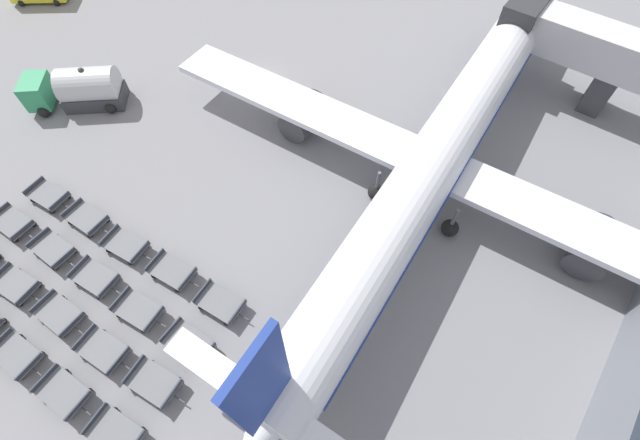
# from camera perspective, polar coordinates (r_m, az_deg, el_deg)

# --- Properties ---
(ground_plane) EXTENTS (500.00, 500.00, 0.00)m
(ground_plane) POSITION_cam_1_polar(r_m,az_deg,el_deg) (37.62, -7.70, 17.60)
(ground_plane) COLOR gray
(airplane) EXTENTS (40.63, 42.91, 11.93)m
(airplane) POSITION_cam_1_polar(r_m,az_deg,el_deg) (28.63, 15.97, 9.04)
(airplane) COLOR silver
(airplane) RESTS_ON ground_plane
(fuel_tanker_primary) EXTENTS (6.96, 6.67, 3.30)m
(fuel_tanker_primary) POSITION_cam_1_polar(r_m,az_deg,el_deg) (39.24, -29.20, 14.94)
(fuel_tanker_primary) COLOR #2D8C5B
(fuel_tanker_primary) RESTS_ON ground_plane
(baggage_dolly_row_near_col_c) EXTENTS (3.39, 1.95, 0.92)m
(baggage_dolly_row_near_col_c) POSITION_cam_1_polar(r_m,az_deg,el_deg) (29.04, -35.42, -14.49)
(baggage_dolly_row_near_col_c) COLOR slate
(baggage_dolly_row_near_col_c) RESTS_ON ground_plane
(baggage_dolly_row_near_col_d) EXTENTS (3.39, 1.93, 0.92)m
(baggage_dolly_row_near_col_d) POSITION_cam_1_polar(r_m,az_deg,el_deg) (27.02, -30.99, -19.13)
(baggage_dolly_row_near_col_d) COLOR slate
(baggage_dolly_row_near_col_d) RESTS_ON ground_plane
(baggage_dolly_row_near_col_e) EXTENTS (3.41, 2.01, 0.92)m
(baggage_dolly_row_near_col_e) POSITION_cam_1_polar(r_m,az_deg,el_deg) (25.38, -25.59, -24.27)
(baggage_dolly_row_near_col_e) COLOR slate
(baggage_dolly_row_near_col_e) RESTS_ON ground_plane
(baggage_dolly_row_mid_a_col_b) EXTENTS (3.41, 2.00, 0.92)m
(baggage_dolly_row_mid_a_col_b) POSITION_cam_1_polar(r_m,az_deg,el_deg) (31.11, -35.48, -7.07)
(baggage_dolly_row_mid_a_col_b) COLOR slate
(baggage_dolly_row_mid_a_col_b) RESTS_ON ground_plane
(baggage_dolly_row_mid_a_col_c) EXTENTS (3.37, 1.88, 0.92)m
(baggage_dolly_row_mid_a_col_c) POSITION_cam_1_polar(r_m,az_deg,el_deg) (28.81, -31.43, -10.69)
(baggage_dolly_row_mid_a_col_c) COLOR slate
(baggage_dolly_row_mid_a_col_c) RESTS_ON ground_plane
(baggage_dolly_row_mid_a_col_d) EXTENTS (3.40, 1.98, 0.92)m
(baggage_dolly_row_mid_a_col_d) POSITION_cam_1_polar(r_m,az_deg,el_deg) (26.81, -26.96, -15.21)
(baggage_dolly_row_mid_a_col_d) COLOR slate
(baggage_dolly_row_mid_a_col_d) RESTS_ON ground_plane
(baggage_dolly_row_mid_a_col_e) EXTENTS (3.41, 2.03, 0.92)m
(baggage_dolly_row_mid_a_col_e) POSITION_cam_1_polar(r_m,az_deg,el_deg) (25.22, -21.25, -19.55)
(baggage_dolly_row_mid_a_col_e) COLOR slate
(baggage_dolly_row_mid_a_col_e) RESTS_ON ground_plane
(baggage_dolly_row_mid_b_col_a) EXTENTS (3.38, 1.90, 0.92)m
(baggage_dolly_row_mid_b_col_a) POSITION_cam_1_polar(r_m,az_deg,el_deg) (33.87, -35.75, -0.33)
(baggage_dolly_row_mid_b_col_a) COLOR slate
(baggage_dolly_row_mid_b_col_a) RESTS_ON ground_plane
(baggage_dolly_row_mid_b_col_b) EXTENTS (3.36, 1.86, 0.92)m
(baggage_dolly_row_mid_b_col_b) POSITION_cam_1_polar(r_m,az_deg,el_deg) (31.23, -32.03, -3.35)
(baggage_dolly_row_mid_b_col_b) COLOR slate
(baggage_dolly_row_mid_b_col_b) RESTS_ON ground_plane
(baggage_dolly_row_mid_b_col_c) EXTENTS (3.40, 1.99, 0.92)m
(baggage_dolly_row_mid_b_col_c) POSITION_cam_1_polar(r_m,az_deg,el_deg) (28.90, -27.75, -6.83)
(baggage_dolly_row_mid_b_col_c) COLOR slate
(baggage_dolly_row_mid_b_col_c) RESTS_ON ground_plane
(baggage_dolly_row_mid_b_col_d) EXTENTS (3.41, 2.03, 0.92)m
(baggage_dolly_row_mid_b_col_d) POSITION_cam_1_polar(r_m,az_deg,el_deg) (26.89, -23.06, -11.00)
(baggage_dolly_row_mid_b_col_d) COLOR slate
(baggage_dolly_row_mid_b_col_d) RESTS_ON ground_plane
(baggage_dolly_row_mid_b_col_e) EXTENTS (3.37, 1.87, 0.92)m
(baggage_dolly_row_mid_b_col_e) POSITION_cam_1_polar(r_m,az_deg,el_deg) (25.24, -17.10, -15.48)
(baggage_dolly_row_mid_b_col_e) COLOR slate
(baggage_dolly_row_mid_b_col_e) RESTS_ON ground_plane
(baggage_dolly_row_far_col_a) EXTENTS (3.40, 1.98, 0.92)m
(baggage_dolly_row_far_col_a) POSITION_cam_1_polar(r_m,az_deg,el_deg) (34.03, -32.46, 2.77)
(baggage_dolly_row_far_col_a) COLOR slate
(baggage_dolly_row_far_col_a) RESTS_ON ground_plane
(baggage_dolly_row_far_col_b) EXTENTS (3.38, 1.91, 0.92)m
(baggage_dolly_row_far_col_b) POSITION_cam_1_polar(r_m,az_deg,el_deg) (31.53, -28.65, 0.18)
(baggage_dolly_row_far_col_b) COLOR slate
(baggage_dolly_row_far_col_b) RESTS_ON ground_plane
(baggage_dolly_row_far_col_c) EXTENTS (3.41, 2.03, 0.92)m
(baggage_dolly_row_far_col_c) POSITION_cam_1_polar(r_m,az_deg,el_deg) (29.25, -24.44, -3.09)
(baggage_dolly_row_far_col_c) COLOR slate
(baggage_dolly_row_far_col_c) RESTS_ON ground_plane
(baggage_dolly_row_far_col_d) EXTENTS (3.41, 2.00, 0.92)m
(baggage_dolly_row_far_col_d) POSITION_cam_1_polar(r_m,az_deg,el_deg) (27.29, -19.10, -6.46)
(baggage_dolly_row_far_col_d) COLOR slate
(baggage_dolly_row_far_col_d) RESTS_ON ground_plane
(baggage_dolly_row_far_col_e) EXTENTS (3.40, 1.98, 0.92)m
(baggage_dolly_row_far_col_e) POSITION_cam_1_polar(r_m,az_deg,el_deg) (25.64, -13.13, -10.70)
(baggage_dolly_row_far_col_e) COLOR slate
(baggage_dolly_row_far_col_e) RESTS_ON ground_plane
(stand_guidance_stripe) EXTENTS (3.40, 33.12, 0.01)m
(stand_guidance_stripe) POSITION_cam_1_polar(r_m,az_deg,el_deg) (26.02, 7.92, -9.39)
(stand_guidance_stripe) COLOR yellow
(stand_guidance_stripe) RESTS_ON ground_plane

